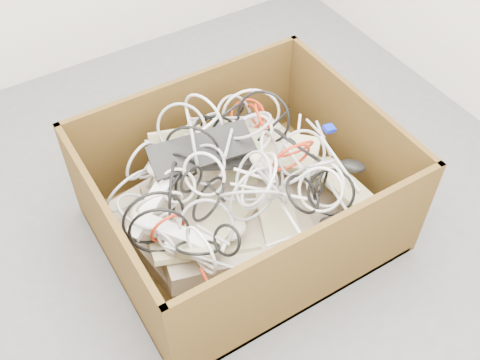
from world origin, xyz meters
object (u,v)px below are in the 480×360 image
power_strip_left (152,204)px  vga_plug (329,128)px  power_strip_right (184,237)px  cardboard_box (239,210)px

power_strip_left → vga_plug: 0.82m
power_strip_left → power_strip_right: power_strip_left is taller
power_strip_left → vga_plug: bearing=-32.2°
cardboard_box → power_strip_left: 0.43m
power_strip_right → vga_plug: vga_plug is taller
cardboard_box → power_strip_right: (-0.31, -0.13, 0.18)m
power_strip_right → vga_plug: 0.79m
power_strip_left → power_strip_right: 0.18m
power_strip_right → vga_plug: size_ratio=6.83×
power_strip_left → vga_plug: power_strip_left is taller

